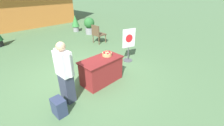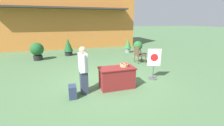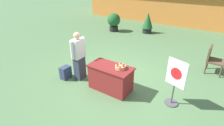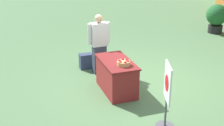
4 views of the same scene
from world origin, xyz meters
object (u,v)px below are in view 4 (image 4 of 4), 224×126
Objects in this scene: apple_basket at (124,63)px; potted_plant_far_right at (217,17)px; backpack at (86,61)px; display_table at (116,76)px; person_visitor at (99,44)px; poster_board at (167,95)px.

apple_basket is 6.43m from potted_plant_far_right.
display_table is at bearing 11.45° from backpack.
person_visitor reaches higher than display_table.
potted_plant_far_right reaches higher than backpack.
potted_plant_far_right is (-2.22, 5.35, -0.19)m from person_visitor.
poster_board is (1.75, 0.36, 0.31)m from display_table.
person_visitor is 3.80× the size of backpack.
backpack is 0.32× the size of poster_board.
backpack is (-1.90, -0.38, -0.62)m from apple_basket.
display_table is 1.00× the size of poster_board.
apple_basket is at bearing -54.70° from potted_plant_far_right.
poster_board is at bearing -43.78° from potted_plant_far_right.
poster_board reaches higher than backpack.
person_visitor is at bearing 34.14° from backpack.
person_visitor is 0.78m from backpack.
person_visitor is at bearing -177.61° from display_table.
backpack is at bearing -148.25° from person_visitor.
apple_basket is at bearing 10.52° from display_table.
poster_board is 1.18× the size of potted_plant_far_right.
poster_board is at bearing 11.48° from display_table.
poster_board is (2.95, 0.41, -0.12)m from person_visitor.
person_visitor is at bearing -175.96° from apple_basket.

